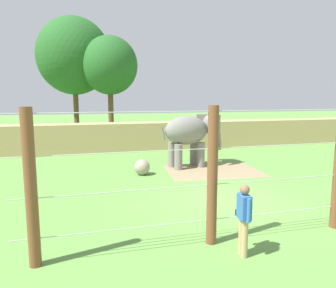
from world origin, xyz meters
name	(u,v)px	position (x,y,z in m)	size (l,w,h in m)	color
ground_plane	(226,200)	(0.00, 0.00, 0.00)	(120.00, 120.00, 0.00)	#609342
dirt_patch	(213,170)	(1.36, 4.35, 0.00)	(4.49, 3.46, 0.01)	#937F5B
embankment_wall	(153,135)	(0.00, 11.84, 0.92)	(36.00, 1.80, 1.85)	tan
elephant	(191,132)	(0.64, 5.54, 1.79)	(3.60, 1.82, 2.70)	gray
enrichment_ball	(142,167)	(-2.17, 4.41, 0.37)	(0.73, 0.73, 0.73)	gray
cable_fence	(279,171)	(0.01, -2.96, 1.71)	(12.80, 0.25, 3.41)	brown
zookeeper	(244,217)	(-1.38, -3.73, 0.93)	(0.25, 0.59, 1.67)	tan
tree_far_left	(110,66)	(-2.35, 17.38, 6.16)	(4.58, 4.58, 8.59)	brown
tree_left_of_centre	(74,56)	(-5.18, 19.57, 7.09)	(6.31, 6.31, 10.41)	brown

